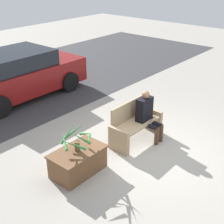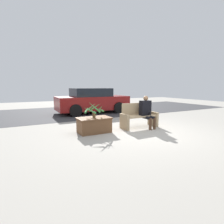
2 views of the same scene
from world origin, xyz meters
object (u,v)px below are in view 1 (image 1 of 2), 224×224
potted_plant (77,138)px  bench (135,124)px  planter_box (78,161)px  person_seated (147,113)px  parked_car (18,74)px

potted_plant → bench: bearing=-2.4°
bench → planter_box: bench is taller
person_seated → parked_car: bearing=95.2°
planter_box → potted_plant: (0.00, -0.00, 0.52)m
parked_car → planter_box: bearing=-110.5°
parked_car → bench: bearing=-87.6°
potted_plant → parked_car: bearing=69.5°
bench → potted_plant: bearing=177.6°
bench → planter_box: size_ratio=1.28×
person_seated → potted_plant: bearing=172.8°
parked_car → potted_plant: bearing=-110.5°
parked_car → person_seated: bearing=-84.8°
bench → planter_box: bearing=177.5°
bench → planter_box: (-1.80, 0.08, -0.14)m
planter_box → parked_car: (1.61, 4.29, 0.45)m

